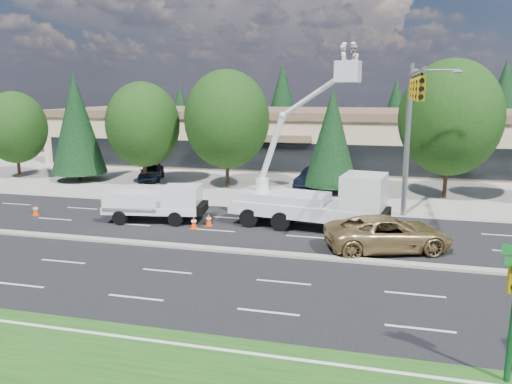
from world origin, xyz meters
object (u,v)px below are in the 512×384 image
(signal_mast, at_px, (411,117))
(minivan, at_px, (388,233))
(utility_pickup, at_px, (160,207))
(bucket_truck, at_px, (319,192))

(signal_mast, relative_size, minivan, 1.71)
(utility_pickup, bearing_deg, minivan, -19.16)
(minivan, bearing_deg, bucket_truck, 32.34)
(bucket_truck, xyz_separation_m, minivan, (3.66, -2.91, -1.26))
(signal_mast, distance_m, minivan, 7.33)
(bucket_truck, bearing_deg, signal_mast, 33.53)
(signal_mast, xyz_separation_m, utility_pickup, (-13.78, -2.78, -5.19))
(minivan, bearing_deg, signal_mast, -30.46)
(utility_pickup, xyz_separation_m, minivan, (12.78, -2.26, -0.04))
(utility_pickup, relative_size, minivan, 0.97)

